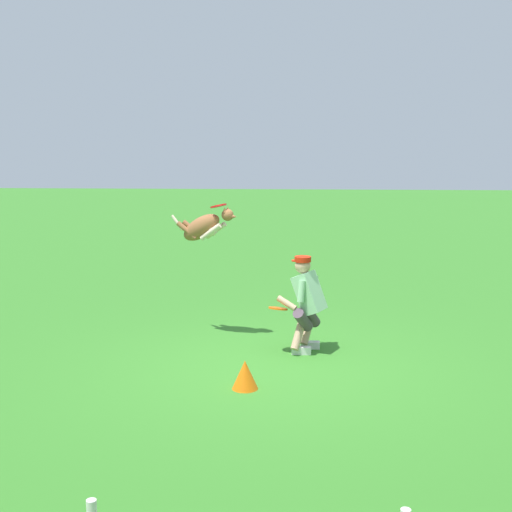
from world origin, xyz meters
TOP-DOWN VIEW (x-y plane):
  - ground_plane at (0.00, 0.00)m, footprint 60.00×60.00m
  - person at (-0.42, -0.67)m, footprint 0.70×0.64m
  - dog at (1.03, -1.36)m, footprint 1.00×0.49m
  - frisbee_flying at (0.81, -1.25)m, footprint 0.32×0.33m
  - frisbee_held at (-0.04, -0.59)m, footprint 0.36×0.36m
  - training_cone at (0.30, 0.78)m, footprint 0.30×0.30m

SIDE VIEW (x-z plane):
  - ground_plane at x=0.00m, z-range 0.00..0.00m
  - training_cone at x=0.30m, z-range 0.00..0.34m
  - frisbee_held at x=-0.04m, z-range 0.57..0.65m
  - person at x=-0.42m, z-range 0.05..1.34m
  - dog at x=1.03m, z-range 1.30..1.89m
  - frisbee_flying at x=0.81m, z-range 1.86..1.95m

